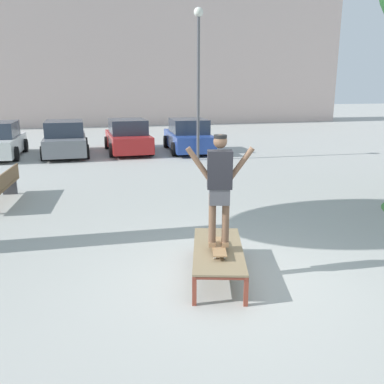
# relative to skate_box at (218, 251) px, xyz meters

# --- Properties ---
(ground_plane) EXTENTS (120.00, 120.00, 0.00)m
(ground_plane) POSITION_rel_skate_box_xyz_m (0.10, -0.15, -0.41)
(ground_plane) COLOR #A8A8A3
(building_facade) EXTENTS (37.80, 4.00, 10.80)m
(building_facade) POSITION_rel_skate_box_xyz_m (1.16, 28.50, 4.99)
(building_facade) COLOR beige
(building_facade) RESTS_ON ground
(skate_box) EXTENTS (1.29, 2.04, 0.46)m
(skate_box) POSITION_rel_skate_box_xyz_m (0.00, 0.00, 0.00)
(skate_box) COLOR brown
(skate_box) RESTS_ON ground
(skateboard) EXTENTS (0.40, 0.82, 0.09)m
(skateboard) POSITION_rel_skate_box_xyz_m (-0.04, -0.12, 0.12)
(skateboard) COLOR #9E754C
(skateboard) RESTS_ON skate_box
(skater) EXTENTS (0.98, 0.37, 1.69)m
(skater) POSITION_rel_skate_box_xyz_m (-0.04, -0.12, 1.12)
(skater) COLOR brown
(skater) RESTS_ON skateboard
(car_grey) EXTENTS (1.95, 4.21, 1.50)m
(car_grey) POSITION_rel_skate_box_xyz_m (-2.47, 13.16, 0.28)
(car_grey) COLOR slate
(car_grey) RESTS_ON ground
(car_red) EXTENTS (1.93, 4.20, 1.50)m
(car_red) POSITION_rel_skate_box_xyz_m (0.27, 13.25, 0.28)
(car_red) COLOR red
(car_red) RESTS_ON ground
(car_blue) EXTENTS (2.16, 4.32, 1.50)m
(car_blue) POSITION_rel_skate_box_xyz_m (3.00, 12.80, 0.28)
(car_blue) COLOR #28479E
(car_blue) RESTS_ON ground
(park_bench) EXTENTS (0.71, 2.43, 0.83)m
(park_bench) POSITION_rel_skate_box_xyz_m (-3.94, 5.46, 0.03)
(park_bench) COLOR brown
(park_bench) RESTS_ON ground
(light_post) EXTENTS (0.36, 0.36, 5.83)m
(light_post) POSITION_rel_skate_box_xyz_m (2.75, 10.35, 3.41)
(light_post) COLOR #4C4C51
(light_post) RESTS_ON ground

